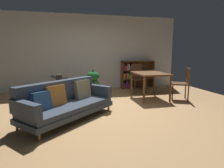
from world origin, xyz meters
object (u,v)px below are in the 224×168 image
open_laptop (60,78)px  potted_floor_plant (93,82)px  dining_chair_near (138,77)px  desk_speaker (59,79)px  dining_chair_far (183,82)px  dining_table (150,76)px  fabric_couch (66,101)px  media_console (62,90)px  bookshelf (135,74)px

open_laptop → potted_floor_plant: bearing=-18.1°
potted_floor_plant → dining_chair_near: (1.61, 0.44, 0.06)m
desk_speaker → dining_chair_far: dining_chair_far is taller
dining_table → dining_chair_near: (-0.01, 0.98, -0.15)m
potted_floor_plant → dining_chair_far: bearing=-20.6°
desk_speaker → potted_floor_plant: potted_floor_plant is taller
desk_speaker → dining_chair_near: size_ratio=0.22×
open_laptop → potted_floor_plant: potted_floor_plant is taller
fabric_couch → dining_chair_near: size_ratio=2.07×
fabric_couch → dining_chair_near: (2.41, 2.18, 0.17)m
dining_chair_far → dining_table: bearing=155.6°
desk_speaker → dining_table: dining_table is taller
fabric_couch → desk_speaker: size_ratio=9.28×
media_console → fabric_couch: bearing=-85.5°
media_console → potted_floor_plant: 0.96m
media_console → potted_floor_plant: size_ratio=1.58×
desk_speaker → dining_chair_near: (2.59, 0.77, -0.12)m
dining_chair_far → bookshelf: 2.21m
potted_floor_plant → dining_chair_near: bearing=15.3°
desk_speaker → dining_table: (2.60, -0.21, 0.03)m
media_console → dining_chair_far: bearing=-15.6°
fabric_couch → dining_chair_far: size_ratio=2.16×
open_laptop → desk_speaker: size_ratio=2.22×
potted_floor_plant → dining_chair_near: dining_chair_near is taller
dining_table → desk_speaker: bearing=175.3°
desk_speaker → bookshelf: bearing=28.6°
dining_chair_far → media_console: bearing=164.4°
desk_speaker → dining_table: size_ratio=0.20×
media_console → open_laptop: (-0.06, 0.31, 0.31)m
dining_chair_far → dining_chair_near: bearing=121.9°
fabric_couch → dining_chair_far: (3.26, 0.81, 0.16)m
dining_table → bookshelf: (0.16, 1.72, -0.17)m
fabric_couch → desk_speaker: fabric_couch is taller
fabric_couch → media_console: 1.77m
desk_speaker → fabric_couch: bearing=-82.4°
open_laptop → media_console: bearing=-78.7°
media_console → desk_speaker: desk_speaker is taller
media_console → potted_floor_plant: (0.94, -0.02, 0.21)m
media_console → dining_chair_near: 2.60m
fabric_couch → dining_chair_near: dining_chair_near is taller
fabric_couch → media_console: bearing=94.5°
dining_chair_far → bookshelf: bearing=107.9°
dining_chair_far → desk_speaker: bearing=170.2°
fabric_couch → media_console: (-0.14, 1.76, -0.10)m
open_laptop → dining_table: bearing=-18.4°
dining_table → media_console: bearing=167.5°
open_laptop → dining_chair_near: (2.61, 0.11, -0.03)m
open_laptop → potted_floor_plant: 1.06m
media_console → open_laptop: size_ratio=2.79×
dining_table → fabric_couch: bearing=-153.6°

